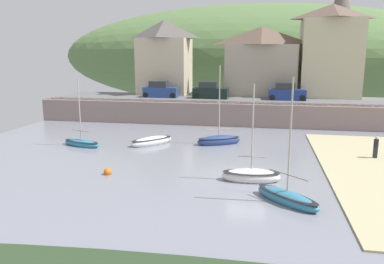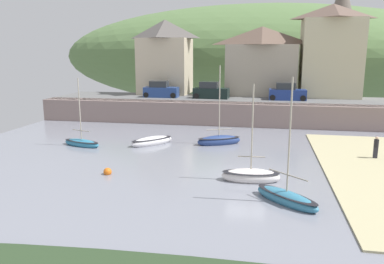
% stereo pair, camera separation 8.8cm
% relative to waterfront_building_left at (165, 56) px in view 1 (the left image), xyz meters
% --- Properties ---
extents(ground, '(48.00, 41.00, 0.61)m').
position_rel_waterfront_building_left_xyz_m(ground, '(13.28, -34.76, -7.02)').
color(ground, gray).
extents(quay_seawall, '(48.00, 9.40, 2.40)m').
position_rel_waterfront_building_left_xyz_m(quay_seawall, '(11.88, -7.70, -5.83)').
color(quay_seawall, gray).
rests_on(quay_seawall, ground).
extents(hillside_backdrop, '(80.00, 44.00, 19.77)m').
position_rel_waterfront_building_left_xyz_m(hillside_backdrop, '(11.83, 30.00, -0.27)').
color(hillside_backdrop, '#577743').
rests_on(hillside_backdrop, ground).
extents(waterfront_building_left, '(6.55, 6.11, 9.40)m').
position_rel_waterfront_building_left_xyz_m(waterfront_building_left, '(0.00, 0.00, 0.00)').
color(waterfront_building_left, beige).
rests_on(waterfront_building_left, ground).
extents(waterfront_building_centre, '(8.88, 5.09, 8.41)m').
position_rel_waterfront_building_left_xyz_m(waterfront_building_centre, '(12.32, 0.00, -0.50)').
color(waterfront_building_centre, '#A99E8A').
rests_on(waterfront_building_centre, ground).
extents(waterfront_building_right, '(7.09, 5.96, 10.89)m').
position_rel_waterfront_building_left_xyz_m(waterfront_building_right, '(20.46, 0.00, 0.73)').
color(waterfront_building_right, beige).
rests_on(waterfront_building_right, ground).
extents(church_with_spire, '(3.00, 3.00, 14.61)m').
position_rel_waterfront_building_left_xyz_m(church_with_spire, '(22.05, 4.00, 2.75)').
color(church_with_spire, '#A28373').
rests_on(church_with_spire, ground).
extents(fishing_boat_green, '(3.64, 1.59, 6.13)m').
position_rel_waterfront_building_left_xyz_m(fishing_boat_green, '(12.21, -26.39, -6.87)').
color(fishing_boat_green, white).
rests_on(fishing_boat_green, ground).
extents(sailboat_nearest_shore, '(3.50, 3.66, 0.89)m').
position_rel_waterfront_building_left_xyz_m(sailboat_nearest_shore, '(3.56, -18.46, -6.92)').
color(sailboat_nearest_shore, white).
rests_on(sailboat_nearest_shore, ground).
extents(dinghy_open_wooden, '(3.64, 3.47, 6.72)m').
position_rel_waterfront_building_left_xyz_m(dinghy_open_wooden, '(14.18, -29.56, -6.89)').
color(dinghy_open_wooden, teal).
rests_on(dinghy_open_wooden, ground).
extents(sailboat_blue_trim, '(3.97, 2.77, 6.88)m').
position_rel_waterfront_building_left_xyz_m(sailboat_blue_trim, '(9.18, -17.30, -6.85)').
color(sailboat_blue_trim, navy).
rests_on(sailboat_blue_trim, ground).
extents(sailboat_white_hull, '(3.76, 2.07, 5.84)m').
position_rel_waterfront_building_left_xyz_m(sailboat_white_hull, '(-2.09, -20.05, -6.92)').
color(sailboat_white_hull, teal).
rests_on(sailboat_white_hull, ground).
extents(parked_car_near_slipway, '(4.13, 1.82, 1.95)m').
position_rel_waterfront_building_left_xyz_m(parked_car_near_slipway, '(0.57, -4.50, -3.98)').
color(parked_car_near_slipway, navy).
rests_on(parked_car_near_slipway, ground).
extents(parked_car_by_wall, '(4.21, 1.97, 1.95)m').
position_rel_waterfront_building_left_xyz_m(parked_car_by_wall, '(6.64, -4.50, -3.98)').
color(parked_car_by_wall, black).
rests_on(parked_car_by_wall, ground).
extents(parked_car_end_of_row, '(4.12, 1.82, 1.95)m').
position_rel_waterfront_building_left_xyz_m(parked_car_end_of_row, '(15.37, -4.50, -3.98)').
color(parked_car_end_of_row, navy).
rests_on(parked_car_end_of_row, ground).
extents(person_near_water, '(0.34, 0.34, 1.62)m').
position_rel_waterfront_building_left_xyz_m(person_near_water, '(21.01, -19.86, -6.20)').
color(person_near_water, '#282833').
rests_on(person_near_water, ground).
extents(mooring_buoy, '(0.53, 0.53, 0.53)m').
position_rel_waterfront_building_left_xyz_m(mooring_buoy, '(3.09, -26.82, -7.03)').
color(mooring_buoy, orange).
rests_on(mooring_buoy, ground).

